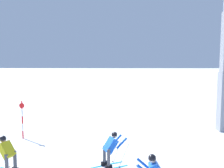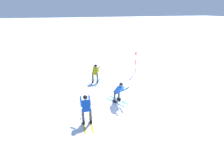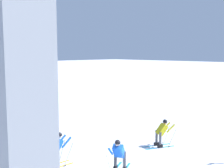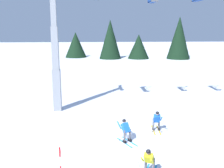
{
  "view_description": "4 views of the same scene",
  "coord_description": "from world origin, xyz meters",
  "px_view_note": "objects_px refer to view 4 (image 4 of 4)",
  "views": [
    {
      "loc": [
        10.22,
        0.16,
        4.29
      ],
      "look_at": [
        1.85,
        -0.0,
        3.48
      ],
      "focal_mm": 38.18,
      "sensor_mm": 36.0,
      "label": 1
    },
    {
      "loc": [
        4.48,
        9.56,
        5.61
      ],
      "look_at": [
        1.8,
        1.28,
        1.94
      ],
      "focal_mm": 28.62,
      "sensor_mm": 36.0,
      "label": 2
    },
    {
      "loc": [
        -6.9,
        8.07,
        4.99
      ],
      "look_at": [
        1.56,
        -0.34,
        3.63
      ],
      "focal_mm": 45.15,
      "sensor_mm": 36.0,
      "label": 3
    },
    {
      "loc": [
        -1.11,
        -15.13,
        6.96
      ],
      "look_at": [
        0.04,
        -0.11,
        3.74
      ],
      "focal_mm": 41.07,
      "sensor_mm": 36.0,
      "label": 4
    }
  ],
  "objects_px": {
    "trail_marker_pole": "(61,168)",
    "skier_carving_main": "(126,129)",
    "lift_tower_near": "(55,55)",
    "skier_distant_uphill": "(157,119)",
    "skier_distant_downhill": "(149,159)"
  },
  "relations": [
    {
      "from": "skier_carving_main",
      "to": "skier_distant_downhill",
      "type": "relative_size",
      "value": 0.98
    },
    {
      "from": "trail_marker_pole",
      "to": "lift_tower_near",
      "type": "bearing_deg",
      "value": 98.07
    },
    {
      "from": "skier_distant_uphill",
      "to": "skier_distant_downhill",
      "type": "bearing_deg",
      "value": -107.86
    },
    {
      "from": "skier_carving_main",
      "to": "trail_marker_pole",
      "type": "relative_size",
      "value": 0.85
    },
    {
      "from": "skier_distant_downhill",
      "to": "skier_carving_main",
      "type": "bearing_deg",
      "value": 98.98
    },
    {
      "from": "skier_distant_uphill",
      "to": "lift_tower_near",
      "type": "bearing_deg",
      "value": 144.51
    },
    {
      "from": "skier_carving_main",
      "to": "skier_distant_downhill",
      "type": "height_order",
      "value": "skier_distant_downhill"
    },
    {
      "from": "skier_distant_uphill",
      "to": "trail_marker_pole",
      "type": "bearing_deg",
      "value": -132.14
    },
    {
      "from": "lift_tower_near",
      "to": "trail_marker_pole",
      "type": "height_order",
      "value": "lift_tower_near"
    },
    {
      "from": "trail_marker_pole",
      "to": "skier_distant_downhill",
      "type": "xyz_separation_m",
      "value": [
        4.07,
        1.01,
        -0.3
      ]
    },
    {
      "from": "trail_marker_pole",
      "to": "skier_distant_downhill",
      "type": "height_order",
      "value": "trail_marker_pole"
    },
    {
      "from": "trail_marker_pole",
      "to": "skier_carving_main",
      "type": "bearing_deg",
      "value": 55.23
    },
    {
      "from": "skier_carving_main",
      "to": "skier_distant_uphill",
      "type": "height_order",
      "value": "skier_distant_uphill"
    },
    {
      "from": "skier_carving_main",
      "to": "trail_marker_pole",
      "type": "xyz_separation_m",
      "value": [
        -3.44,
        -4.96,
        0.31
      ]
    },
    {
      "from": "lift_tower_near",
      "to": "skier_distant_uphill",
      "type": "bearing_deg",
      "value": -35.49
    }
  ]
}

